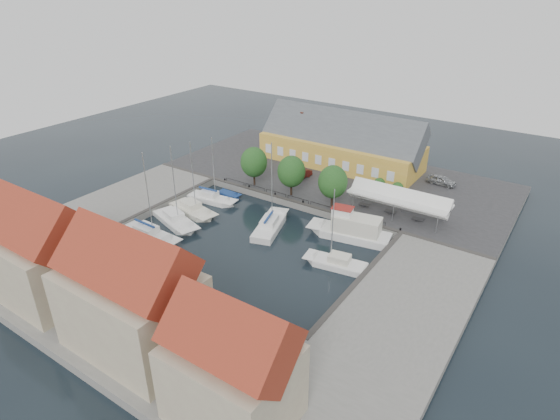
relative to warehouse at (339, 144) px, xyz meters
The scene contains 21 objects.
ground 28.82m from the warehouse, 84.77° to the right, with size 140.00×140.00×0.00m, color black.
north_quay 7.13m from the warehouse, 64.14° to the right, with size 56.00×26.00×1.00m, color #2D2D30.
west_quay 36.24m from the warehouse, 122.58° to the right, with size 12.00×24.00×1.00m, color slate.
east_quay 39.27m from the warehouse, 50.98° to the right, with size 12.00×24.00×1.00m, color slate.
south_bank 49.58m from the warehouse, 86.99° to the right, with size 56.00×14.00×1.00m, color slate.
quay_edge_fittings 23.99m from the warehouse, 83.67° to the right, with size 56.00×24.72×0.40m.
warehouse is the anchor object (origin of this frame).
tent_canopy 21.63m from the warehouse, 39.86° to the right, with size 14.00×4.00×2.83m.
quay_trees 16.37m from the warehouse, 87.91° to the right, with size 18.20×4.20×6.30m.
car_silver 18.58m from the warehouse, ahead, with size 1.85×4.59×1.57m, color #96989C.
car_red 10.45m from the warehouse, 99.75° to the right, with size 1.50×4.29×1.41m, color #4E1611.
center_sailboat 25.95m from the warehouse, 83.17° to the right, with size 5.32×9.52×12.66m.
trawler 25.44m from the warehouse, 57.96° to the right, with size 11.45×5.12×5.00m.
east_boat_b 32.46m from the warehouse, 62.41° to the right, with size 7.90×3.62×10.54m.
west_boat_a 25.51m from the warehouse, 112.20° to the right, with size 8.40×3.13×10.94m.
west_boat_b 29.48m from the warehouse, 108.49° to the right, with size 8.84×4.44×11.59m.
west_boat_c 32.96m from the warehouse, 105.87° to the right, with size 9.44×5.51×12.18m.
west_boat_d 37.63m from the warehouse, 103.80° to the right, with size 9.74×3.16×12.69m.
launch_sw 41.59m from the warehouse, 105.15° to the right, with size 5.43×3.11×0.98m.
launch_nw 22.43m from the warehouse, 112.94° to the right, with size 4.13×1.73×0.88m.
townhouses 51.81m from the warehouse, 84.99° to the right, with size 36.30×8.50×12.00m.
Camera 1 is at (32.93, -42.76, 31.06)m, focal length 30.00 mm.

